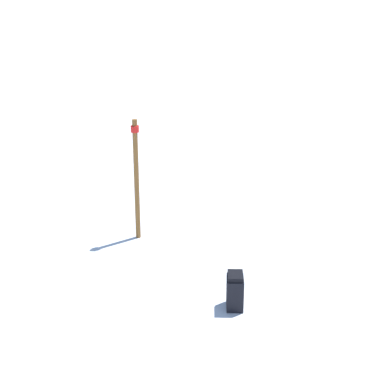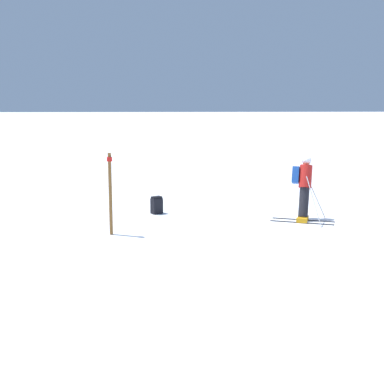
{
  "view_description": "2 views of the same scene",
  "coord_description": "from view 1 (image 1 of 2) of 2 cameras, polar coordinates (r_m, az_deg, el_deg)",
  "views": [
    {
      "loc": [
        3.79,
        -2.61,
        4.48
      ],
      "look_at": [
        -0.34,
        3.93,
        1.5
      ],
      "focal_mm": 60.0,
      "sensor_mm": 36.0,
      "label": 1
    },
    {
      "loc": [
        -14.77,
        3.75,
        3.19
      ],
      "look_at": [
        -0.6,
        2.96,
        0.78
      ],
      "focal_mm": 50.0,
      "sensor_mm": 36.0,
      "label": 2
    }
  ],
  "objects": [
    {
      "name": "spare_backpack",
      "position": [
        8.52,
        3.84,
        -8.78
      ],
      "size": [
        0.34,
        0.37,
        0.5
      ],
      "rotation": [
        0.0,
        0.0,
        2.11
      ],
      "color": "black",
      "rests_on": "ground"
    },
    {
      "name": "trail_marker",
      "position": [
        10.19,
        -4.97,
        1.55
      ],
      "size": [
        0.13,
        0.13,
        1.99
      ],
      "color": "brown",
      "rests_on": "ground"
    }
  ]
}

